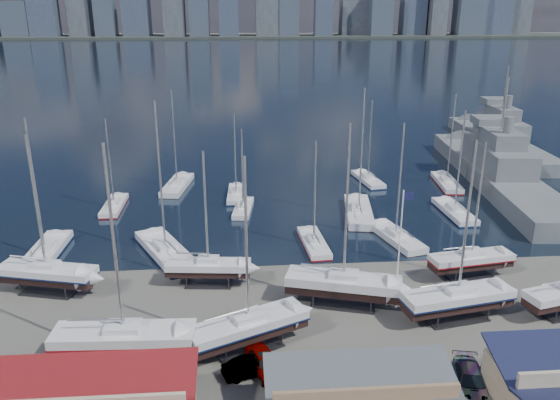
{
  "coord_description": "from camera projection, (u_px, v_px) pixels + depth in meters",
  "views": [
    {
      "loc": [
        -7.54,
        -53.55,
        26.07
      ],
      "look_at": [
        -2.81,
        8.0,
        4.76
      ],
      "focal_mm": 35.0,
      "sensor_mm": 36.0,
      "label": 1
    }
  ],
  "objects": [
    {
      "name": "sailboat_cradle_6",
      "position": [
        471.0,
        260.0,
        56.01
      ],
      "size": [
        9.09,
        3.83,
        14.37
      ],
      "rotation": [
        0.0,
        0.0,
        0.16
      ],
      "color": "#2D2D33",
      "rests_on": "ground"
    },
    {
      "name": "sailboat_moored_11",
      "position": [
        447.0,
        184.0,
        86.36
      ],
      "size": [
        3.89,
        10.36,
        15.12
      ],
      "rotation": [
        0.0,
        0.0,
        1.46
      ],
      "color": "black",
      "rests_on": "water"
    },
    {
      "name": "sailboat_moored_5",
      "position": [
        236.0,
        195.0,
        81.16
      ],
      "size": [
        2.78,
        8.83,
        13.07
      ],
      "rotation": [
        0.0,
        0.0,
        1.53
      ],
      "color": "black",
      "rests_on": "water"
    },
    {
      "name": "naval_ship_west",
      "position": [
        499.0,
        140.0,
        109.91
      ],
      "size": [
        9.38,
        43.27,
        17.86
      ],
      "rotation": [
        0.0,
        0.0,
        1.51
      ],
      "color": "slate",
      "rests_on": "water"
    },
    {
      "name": "sailboat_cradle_1",
      "position": [
        124.0,
        339.0,
        42.18
      ],
      "size": [
        11.12,
        3.55,
        17.64
      ],
      "rotation": [
        0.0,
        0.0,
        -0.04
      ],
      "color": "#2D2D33",
      "rests_on": "ground"
    },
    {
      "name": "sailboat_moored_9",
      "position": [
        396.0,
        238.0,
        65.66
      ],
      "size": [
        5.2,
        10.29,
        14.97
      ],
      "rotation": [
        0.0,
        0.0,
        1.83
      ],
      "color": "black",
      "rests_on": "water"
    },
    {
      "name": "car_d",
      "position": [
        470.0,
        381.0,
        39.49
      ],
      "size": [
        3.26,
        5.72,
        1.56
      ],
      "primitive_type": "imported",
      "rotation": [
        0.0,
        0.0,
        -0.21
      ],
      "color": "gray",
      "rests_on": "ground"
    },
    {
      "name": "flagpole",
      "position": [
        401.0,
        242.0,
        48.87
      ],
      "size": [
        1.01,
        0.12,
        11.46
      ],
      "color": "white",
      "rests_on": "ground"
    },
    {
      "name": "sailboat_cradle_2",
      "position": [
        208.0,
        267.0,
        54.46
      ],
      "size": [
        8.58,
        3.19,
        13.85
      ],
      "rotation": [
        0.0,
        0.0,
        -0.1
      ],
      "color": "#2D2D33",
      "rests_on": "ground"
    },
    {
      "name": "car_b",
      "position": [
        250.0,
        367.0,
        41.22
      ],
      "size": [
        4.47,
        2.79,
        1.39
      ],
      "primitive_type": "imported",
      "rotation": [
        0.0,
        0.0,
        1.91
      ],
      "color": "gray",
      "rests_on": "ground"
    },
    {
      "name": "car_a",
      "position": [
        265.0,
        362.0,
        41.54
      ],
      "size": [
        3.4,
        5.17,
        1.64
      ],
      "primitive_type": "imported",
      "rotation": [
        0.0,
        0.0,
        0.33
      ],
      "color": "gray",
      "rests_on": "ground"
    },
    {
      "name": "ground",
      "position": [
        325.0,
        312.0,
        50.1
      ],
      "size": [
        1400.0,
        1400.0,
        0.0
      ],
      "primitive_type": "plane",
      "color": "#605E59",
      "rests_on": "ground"
    },
    {
      "name": "sailboat_moored_7",
      "position": [
        359.0,
        214.0,
        73.57
      ],
      "size": [
        4.95,
        12.22,
        17.93
      ],
      "rotation": [
        0.0,
        0.0,
        1.43
      ],
      "color": "black",
      "rests_on": "water"
    },
    {
      "name": "sailboat_moored_1",
      "position": [
        114.0,
        206.0,
        76.3
      ],
      "size": [
        2.57,
        8.9,
        13.27
      ],
      "rotation": [
        0.0,
        0.0,
        1.58
      ],
      "color": "black",
      "rests_on": "water"
    },
    {
      "name": "sailboat_moored_0",
      "position": [
        46.0,
        254.0,
        61.27
      ],
      "size": [
        3.22,
        11.06,
        16.48
      ],
      "rotation": [
        0.0,
        0.0,
        1.56
      ],
      "color": "black",
      "rests_on": "water"
    },
    {
      "name": "sailboat_cradle_3",
      "position": [
        248.0,
        326.0,
        43.95
      ],
      "size": [
        10.3,
        6.83,
        16.24
      ],
      "rotation": [
        0.0,
        0.0,
        0.44
      ],
      "color": "#2D2D33",
      "rests_on": "ground"
    },
    {
      "name": "sailboat_moored_10",
      "position": [
        454.0,
        213.0,
        73.97
      ],
      "size": [
        3.07,
        10.03,
        14.89
      ],
      "rotation": [
        0.0,
        0.0,
        1.6
      ],
      "color": "black",
      "rests_on": "water"
    },
    {
      "name": "sailboat_cradle_0",
      "position": [
        47.0,
        273.0,
        52.93
      ],
      "size": [
        10.12,
        5.08,
        15.77
      ],
      "rotation": [
        0.0,
        0.0,
        -0.25
      ],
      "color": "#2D2D33",
      "rests_on": "ground"
    },
    {
      "name": "sailboat_moored_2",
      "position": [
        177.0,
        186.0,
        85.03
      ],
      "size": [
        4.5,
        10.96,
        16.06
      ],
      "rotation": [
        0.0,
        0.0,
        1.42
      ],
      "color": "black",
      "rests_on": "water"
    },
    {
      "name": "sailboat_cradle_4",
      "position": [
        343.0,
        284.0,
        50.68
      ],
      "size": [
        11.04,
        5.89,
        17.26
      ],
      "rotation": [
        0.0,
        0.0,
        -0.29
      ],
      "color": "#2D2D33",
      "rests_on": "ground"
    },
    {
      "name": "far_shore",
      "position": [
        243.0,
        36.0,
        586.94
      ],
      "size": [
        1400.0,
        80.0,
        2.2
      ],
      "primitive_type": "cube",
      "color": "#2D332D",
      "rests_on": "ground"
    },
    {
      "name": "car_c",
      "position": [
        380.0,
        380.0,
        39.53
      ],
      "size": [
        2.93,
        5.96,
        1.63
      ],
      "primitive_type": "imported",
      "rotation": [
        0.0,
        0.0,
        0.04
      ],
      "color": "gray",
      "rests_on": "ground"
    },
    {
      "name": "water",
      "position": [
        249.0,
        56.0,
        342.31
      ],
      "size": [
        1400.0,
        600.0,
        0.4
      ],
      "primitive_type": "cube",
      "color": "#182137",
      "rests_on": "ground"
    },
    {
      "name": "sailboat_moored_4",
      "position": [
        243.0,
        209.0,
        75.37
      ],
      "size": [
        3.19,
        8.2,
        12.05
      ],
      "rotation": [
        0.0,
        0.0,
        1.45
      ],
      "color": "black",
      "rests_on": "water"
    },
    {
      "name": "sailboat_cradle_5",
      "position": [
        458.0,
        298.0,
        48.28
      ],
      "size": [
        10.52,
        4.75,
        16.39
      ],
      "rotation": [
        0.0,
        0.0,
        0.19
      ],
      "color": "#2D2D33",
      "rests_on": "ground"
    },
    {
      "name": "sailboat_moored_6",
      "position": [
        314.0,
        244.0,
        64.02
      ],
      "size": [
        3.11,
        8.98,
        13.19
      ],
      "rotation": [
        0.0,
        0.0,
        1.64
      ],
      "color": "black",
      "rests_on": "water"
    },
    {
      "name": "sailboat_moored_8",
      "position": [
        368.0,
        180.0,
        88.16
      ],
      "size": [
        3.9,
        9.51,
        13.81
      ],
      "rotation": [
        0.0,
        0.0,
        1.72
      ],
      "color": "black",
      "rests_on": "water"
    },
    {
      "name": "sailboat_moored_3",
      "position": [
        166.0,
        253.0,
        61.57
      ],
      "size": [
        8.53,
        12.48,
        18.3
      ],
      "rotation": [
        0.0,
        0.0,
        2.03
      ],
      "color": "black",
      "rests_on": "water"
    },
    {
      "name": "naval_ship_east",
      "position": [
        496.0,
        173.0,
        87.34
      ],
      "size": [
        13.04,
        49.77,
        18.43
      ],
      "rotation": [
        0.0,
        0.0,
        1.46
      ],
      "color": "slate",
      "rests_on": "water"
    }
  ]
}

